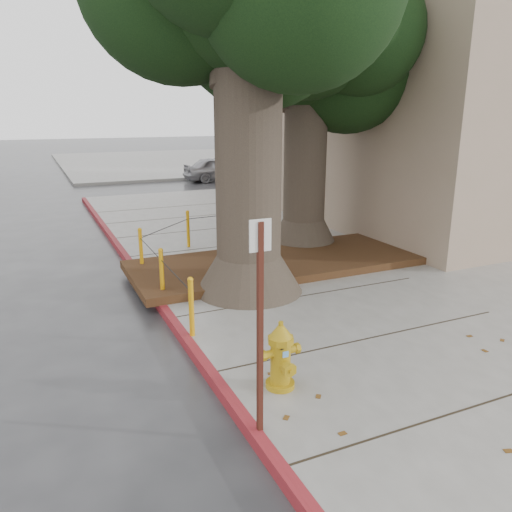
# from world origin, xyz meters

# --- Properties ---
(ground) EXTENTS (140.00, 140.00, 0.00)m
(ground) POSITION_xyz_m (0.00, 0.00, 0.00)
(ground) COLOR #28282B
(ground) RESTS_ON ground
(sidewalk_main) EXTENTS (16.00, 26.00, 0.15)m
(sidewalk_main) POSITION_xyz_m (6.00, 2.50, 0.07)
(sidewalk_main) COLOR slate
(sidewalk_main) RESTS_ON ground
(sidewalk_far) EXTENTS (16.00, 20.00, 0.15)m
(sidewalk_far) POSITION_xyz_m (6.00, 30.00, 0.07)
(sidewalk_far) COLOR slate
(sidewalk_far) RESTS_ON ground
(curb_red) EXTENTS (0.14, 26.00, 0.16)m
(curb_red) POSITION_xyz_m (-2.00, 2.50, 0.07)
(curb_red) COLOR maroon
(curb_red) RESTS_ON ground
(planter_bed) EXTENTS (6.40, 2.60, 0.16)m
(planter_bed) POSITION_xyz_m (0.90, 3.90, 0.23)
(planter_bed) COLOR black
(planter_bed) RESTS_ON sidewalk_main
(building_corner) EXTENTS (12.00, 13.00, 10.00)m
(building_corner) POSITION_xyz_m (10.00, 8.50, 5.00)
(building_corner) COLOR gray
(building_corner) RESTS_ON ground
(building_side_white) EXTENTS (10.00, 10.00, 9.00)m
(building_side_white) POSITION_xyz_m (16.00, 26.00, 4.50)
(building_side_white) COLOR silver
(building_side_white) RESTS_ON ground
(building_side_grey) EXTENTS (12.00, 14.00, 12.00)m
(building_side_grey) POSITION_xyz_m (22.00, 32.00, 6.00)
(building_side_grey) COLOR slate
(building_side_grey) RESTS_ON ground
(tree_far) EXTENTS (4.50, 3.80, 7.17)m
(tree_far) POSITION_xyz_m (2.64, 5.32, 5.02)
(tree_far) COLOR #4C3F33
(tree_far) RESTS_ON sidewalk_main
(bollard_ring) EXTENTS (3.79, 5.39, 0.95)m
(bollard_ring) POSITION_xyz_m (-0.87, 4.38, 0.66)
(bollard_ring) COLOR orange
(bollard_ring) RESTS_ON sidewalk_main
(fire_hydrant) EXTENTS (0.46, 0.41, 0.87)m
(fire_hydrant) POSITION_xyz_m (-1.35, -0.68, 0.58)
(fire_hydrant) COLOR #B58C12
(fire_hydrant) RESTS_ON sidewalk_main
(signpost) EXTENTS (0.23, 0.05, 2.31)m
(signpost) POSITION_xyz_m (-1.95, -1.37, 1.46)
(signpost) COLOR #471911
(signpost) RESTS_ON sidewalk_main
(car_silver) EXTENTS (3.74, 1.57, 1.27)m
(car_silver) POSITION_xyz_m (5.19, 19.08, 0.63)
(car_silver) COLOR #98979C
(car_silver) RESTS_ON ground
(car_red) EXTENTS (3.38, 1.27, 1.10)m
(car_red) POSITION_xyz_m (7.67, 19.09, 0.55)
(car_red) COLOR maroon
(car_red) RESTS_ON ground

